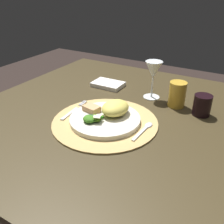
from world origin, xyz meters
name	(u,v)px	position (x,y,z in m)	size (l,w,h in m)	color
dining_table	(126,146)	(0.00, 0.00, 0.61)	(1.20, 1.09, 0.75)	#392E1A
placemat	(105,122)	(-0.04, -0.09, 0.75)	(0.38, 0.38, 0.01)	tan
dinner_plate	(105,119)	(-0.04, -0.09, 0.77)	(0.25, 0.25, 0.02)	silver
pasta_serving	(115,108)	(-0.02, -0.05, 0.80)	(0.11, 0.09, 0.05)	#DDCC59
salad_greens	(92,118)	(-0.07, -0.13, 0.78)	(0.07, 0.08, 0.03)	#3A731C
bread_piece	(92,108)	(-0.11, -0.07, 0.78)	(0.06, 0.04, 0.02)	tan
fork	(73,111)	(-0.19, -0.08, 0.76)	(0.03, 0.17, 0.00)	silver
spoon	(145,128)	(0.10, -0.06, 0.76)	(0.02, 0.13, 0.01)	silver
napkin	(108,84)	(-0.21, 0.22, 0.76)	(0.14, 0.10, 0.02)	white
wine_glass	(153,72)	(0.02, 0.20, 0.87)	(0.07, 0.07, 0.16)	silver
amber_tumbler	(177,94)	(0.13, 0.17, 0.80)	(0.07, 0.07, 0.10)	gold
dark_tumbler	(202,105)	(0.24, 0.15, 0.79)	(0.07, 0.07, 0.08)	black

